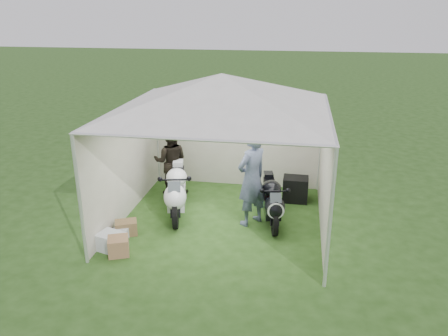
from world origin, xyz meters
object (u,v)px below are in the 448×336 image
Objects in this scene: crate_3 at (126,228)px; motorcycle_black at (272,200)px; person_dark_jacket at (171,161)px; person_blue_jacket at (252,178)px; motorcycle_white at (177,190)px; crate_0 at (112,242)px; crate_2 at (122,232)px; crate_1 at (118,246)px; equipment_box at (295,189)px; canopy_tent at (222,96)px; paddock_stand at (267,200)px.

motorcycle_black is at bearing 19.93° from crate_3.
person_dark_jacket reaches higher than motorcycle_black.
person_blue_jacket is (2.02, -1.19, 0.17)m from person_dark_jacket.
motorcycle_white is at bearing -55.79° from person_blue_jacket.
person_dark_jacket is 2.77m from crate_0.
crate_3 is at bearing -30.44° from person_blue_jacket.
crate_2 is at bearing 72.16° from person_dark_jacket.
crate_3 is (-0.15, 0.72, -0.02)m from crate_1.
crate_2 is (-0.34, -2.20, -0.70)m from person_dark_jacket.
crate_2 is (-2.77, -1.11, -0.39)m from motorcycle_black.
person_blue_jacket reaches higher than motorcycle_black.
person_dark_jacket is 2.88m from crate_1.
crate_1 is at bearing -156.81° from motorcycle_black.
crate_2 is at bearing -168.50° from motorcycle_black.
crate_1 is at bearing -136.39° from equipment_box.
crate_0 is (-2.36, -1.49, -0.82)m from person_blue_jacket.
canopy_tent reaches higher than person_dark_jacket.
crate_3 is (-2.32, -0.89, -0.84)m from person_blue_jacket.
crate_0 is (-0.77, -1.61, -0.40)m from motorcycle_white.
crate_0 is 0.22m from crate_1.
person_dark_jacket reaches higher than crate_1.
person_dark_jacket reaches higher than crate_0.
canopy_tent reaches higher than crate_1.
person_blue_jacket is 2.83m from crate_1.
person_dark_jacket is 3.38× the size of crate_0.
motorcycle_black is at bearing -13.41° from motorcycle_white.
equipment_box is (2.88, 0.09, -0.53)m from person_dark_jacket.
canopy_tent is at bearing 47.02° from crate_1.
crate_3 is at bearing 101.40° from crate_1.
canopy_tent is 2.89× the size of person_blue_jacket.
equipment_box is at bearing 40.70° from crate_0.
paddock_stand is 3.50m from crate_1.
motorcycle_black is 3.21m from crate_0.
equipment_box is 4.25m from crate_0.
paddock_stand is at bearing 90.00° from motorcycle_black.
crate_0 is at bearing -139.30° from equipment_box.
canopy_tent is 3.51× the size of person_dark_jacket.
person_dark_jacket is (-2.43, 1.09, 0.32)m from motorcycle_black.
equipment_box reaches higher than crate_1.
crate_1 is at bearing -121.64° from motorcycle_white.
crate_1 is at bearing -134.26° from paddock_stand.
crate_2 is (-2.36, -1.01, -0.88)m from person_blue_jacket.
canopy_tent is at bearing -58.04° from person_blue_jacket.
crate_1 is 0.87× the size of crate_3.
crate_0 is at bearing -90.00° from crate_2.
equipment_box is at bearing 172.84° from person_dark_jacket.
motorcycle_black is (1.02, 0.03, -2.09)m from canopy_tent.
equipment_box is (1.47, 1.21, -2.30)m from canopy_tent.
motorcycle_black is 1.09× the size of person_dark_jacket.
crate_1 is (-1.57, -1.68, -2.42)m from canopy_tent.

